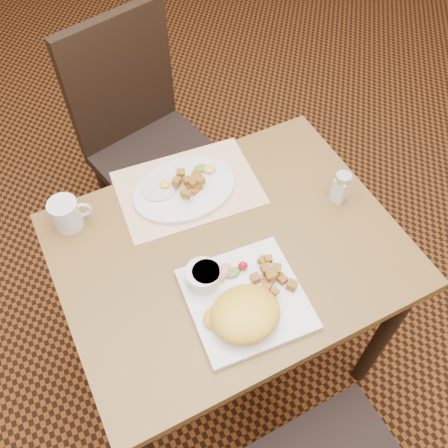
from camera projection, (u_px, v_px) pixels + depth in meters
ground at (228, 352)px, 1.94m from camera, size 8.00×8.00×0.00m
table at (229, 268)px, 1.42m from camera, size 0.90×0.70×0.75m
chair_far at (144, 134)px, 1.88m from camera, size 0.51×0.51×0.97m
placemat at (188, 188)px, 1.45m from camera, size 0.42×0.32×0.00m
plate_square at (246, 299)px, 1.23m from camera, size 0.30×0.30×0.02m
plate_oval at (185, 189)px, 1.43m from camera, size 0.31×0.23×0.02m
hollandaise_mound at (245, 314)px, 1.17m from camera, size 0.18×0.15×0.06m
ramekin at (203, 276)px, 1.23m from camera, size 0.09×0.09×0.05m
garnish_sq at (230, 271)px, 1.26m from camera, size 0.10×0.06×0.03m
fried_egg at (159, 187)px, 1.42m from camera, size 0.10×0.10×0.02m
garnish_ov at (206, 169)px, 1.46m from camera, size 0.06×0.06×0.02m
salt_shaker at (341, 187)px, 1.39m from camera, size 0.05×0.05×0.10m
coffee_mug at (67, 214)px, 1.34m from camera, size 0.11×0.08×0.09m
home_fries_sq at (271, 278)px, 1.24m from camera, size 0.10×0.12×0.04m
home_fries_ov at (191, 183)px, 1.42m from camera, size 0.10×0.11×0.04m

